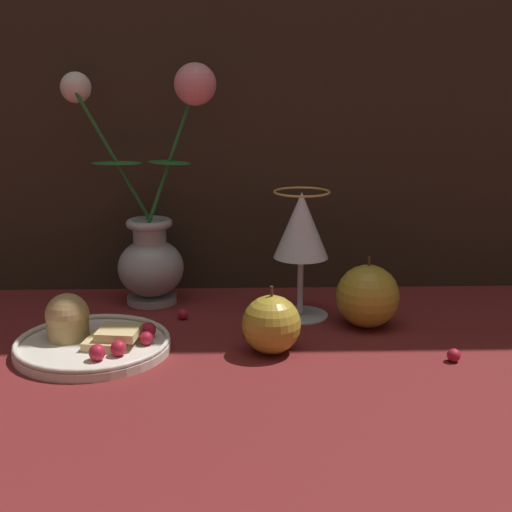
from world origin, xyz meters
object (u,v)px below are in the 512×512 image
at_px(plate_with_pastries, 88,337).
at_px(wine_glass, 301,231).
at_px(vase, 152,225).
at_px(apple_near_glass, 368,296).
at_px(apple_beside_vase, 271,324).

height_order(plate_with_pastries, wine_glass, wine_glass).
distance_m(vase, apple_near_glass, 0.32).
bearing_deg(apple_beside_vase, apple_near_glass, 33.66).
xyz_separation_m(vase, apple_beside_vase, (0.16, -0.19, -0.08)).
relative_size(vase, apple_beside_vase, 4.09).
xyz_separation_m(apple_beside_vase, apple_near_glass, (0.13, 0.09, 0.01)).
bearing_deg(apple_beside_vase, plate_with_pastries, 176.50).
relative_size(wine_glass, apple_near_glass, 1.82).
distance_m(plate_with_pastries, apple_near_glass, 0.35).
height_order(wine_glass, apple_near_glass, wine_glass).
bearing_deg(vase, apple_near_glass, -20.71).
distance_m(plate_with_pastries, wine_glass, 0.31).
distance_m(apple_beside_vase, apple_near_glass, 0.15).
height_order(vase, apple_near_glass, vase).
height_order(plate_with_pastries, apple_beside_vase, apple_beside_vase).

